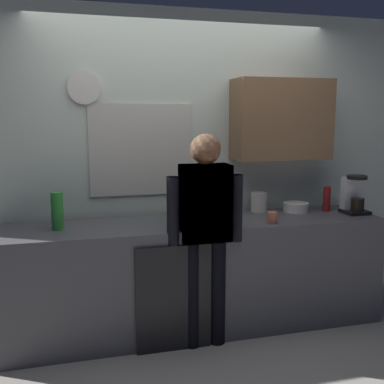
{
  "coord_description": "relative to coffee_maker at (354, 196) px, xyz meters",
  "views": [
    {
      "loc": [
        -0.89,
        -3.04,
        1.72
      ],
      "look_at": [
        -0.03,
        0.25,
        1.14
      ],
      "focal_mm": 41.67,
      "sensor_mm": 36.0,
      "label": 1
    }
  ],
  "objects": [
    {
      "name": "bottle_olive_oil",
      "position": [
        -1.38,
        0.14,
        -0.02
      ],
      "size": [
        0.06,
        0.06,
        0.25
      ],
      "primitive_type": "cylinder",
      "color": "olive",
      "rests_on": "kitchen_counter"
    },
    {
      "name": "person_at_sink",
      "position": [
        -1.42,
        -0.27,
        -0.09
      ],
      "size": [
        0.57,
        0.22,
        1.6
      ],
      "rotation": [
        0.0,
        0.0,
        -0.03
      ],
      "color": "#3F4766",
      "rests_on": "ground_plane"
    },
    {
      "name": "mixing_bowl",
      "position": [
        -0.46,
        0.17,
        -0.11
      ],
      "size": [
        0.22,
        0.22,
        0.08
      ],
      "primitive_type": "cylinder",
      "color": "white",
      "rests_on": "kitchen_counter"
    },
    {
      "name": "ground_plane",
      "position": [
        -1.42,
        -0.27,
        -1.04
      ],
      "size": [
        8.0,
        8.0,
        0.0
      ],
      "primitive_type": "plane",
      "color": "#9E998E"
    },
    {
      "name": "kitchen_counter",
      "position": [
        -1.42,
        0.03,
        -0.59
      ],
      "size": [
        3.08,
        0.64,
        0.89
      ],
      "primitive_type": "cube",
      "color": "#4C4C51",
      "rests_on": "ground_plane"
    },
    {
      "name": "dish_soap",
      "position": [
        -1.6,
        0.05,
        -0.07
      ],
      "size": [
        0.06,
        0.06,
        0.18
      ],
      "color": "green",
      "rests_on": "kitchen_counter"
    },
    {
      "name": "coffee_maker",
      "position": [
        0.0,
        0.0,
        0.0
      ],
      "size": [
        0.2,
        0.2,
        0.33
      ],
      "color": "black",
      "rests_on": "kitchen_counter"
    },
    {
      "name": "bottle_red_vinegar",
      "position": [
        -0.19,
        0.12,
        -0.04
      ],
      "size": [
        0.06,
        0.06,
        0.22
      ],
      "primitive_type": "cylinder",
      "color": "maroon",
      "rests_on": "kitchen_counter"
    },
    {
      "name": "dishwasher_panel",
      "position": [
        -1.66,
        -0.3,
        -0.64
      ],
      "size": [
        0.56,
        0.02,
        0.8
      ],
      "primitive_type": "cube",
      "color": "black",
      "rests_on": "ground_plane"
    },
    {
      "name": "back_wall_assembly",
      "position": [
        -1.32,
        0.43,
        0.31
      ],
      "size": [
        4.68,
        0.42,
        2.6
      ],
      "color": "silver",
      "rests_on": "ground_plane"
    },
    {
      "name": "storage_canister",
      "position": [
        -0.77,
        0.26,
        -0.06
      ],
      "size": [
        0.14,
        0.14,
        0.17
      ],
      "primitive_type": "cylinder",
      "color": "silver",
      "rests_on": "kitchen_counter"
    },
    {
      "name": "person_guest",
      "position": [
        -1.42,
        -0.27,
        -0.09
      ],
      "size": [
        0.57,
        0.22,
        1.6
      ],
      "rotation": [
        0.0,
        0.0,
        2.76
      ],
      "color": "black",
      "rests_on": "ground_plane"
    },
    {
      "name": "bottle_clear_soda",
      "position": [
        -2.46,
        0.04,
        -0.01
      ],
      "size": [
        0.09,
        0.09,
        0.28
      ],
      "primitive_type": "cylinder",
      "color": "#2D8C33",
      "rests_on": "kitchen_counter"
    },
    {
      "name": "cup_terracotta_mug",
      "position": [
        -0.84,
        -0.18,
        -0.1
      ],
      "size": [
        0.08,
        0.08,
        0.09
      ],
      "primitive_type": "cylinder",
      "color": "#B26647",
      "rests_on": "kitchen_counter"
    }
  ]
}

